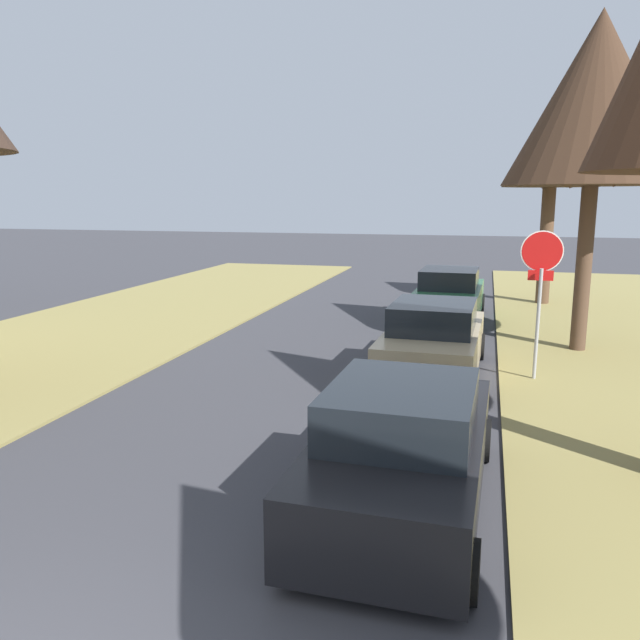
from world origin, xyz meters
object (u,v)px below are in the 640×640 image
object	(u,v)px
street_tree_right_far	(552,151)
parked_sedan_tan	(433,342)
stop_sign_far	(541,273)
parked_sedan_green	(449,297)
street_tree_right_mid_b	(597,100)
parked_sedan_black	(403,450)

from	to	relation	value
street_tree_right_far	parked_sedan_tan	bearing A→B (deg)	-106.25
stop_sign_far	parked_sedan_tan	size ratio (longest dim) A/B	0.67
parked_sedan_tan	parked_sedan_green	distance (m)	6.21
street_tree_right_mid_b	parked_sedan_green	bearing A→B (deg)	135.83
parked_sedan_green	parked_sedan_tan	bearing A→B (deg)	-89.61
parked_sedan_black	parked_sedan_tan	xyz separation A→B (m)	(-0.12, 5.81, 0.00)
stop_sign_far	street_tree_right_far	world-z (taller)	street_tree_right_far
stop_sign_far	parked_sedan_green	world-z (taller)	stop_sign_far
street_tree_right_mid_b	parked_sedan_green	xyz separation A→B (m)	(-3.24, 3.15, -5.06)
street_tree_right_mid_b	street_tree_right_far	size ratio (longest dim) A/B	1.19
parked_sedan_black	parked_sedan_green	world-z (taller)	same
stop_sign_far	parked_sedan_green	size ratio (longest dim) A/B	0.67
street_tree_right_far	parked_sedan_black	xyz separation A→B (m)	(-2.79, -15.80, -4.41)
parked_sedan_black	parked_sedan_tan	bearing A→B (deg)	91.22
street_tree_right_mid_b	parked_sedan_tan	xyz separation A→B (m)	(-3.20, -3.07, -5.06)
stop_sign_far	parked_sedan_green	bearing A→B (deg)	108.78
street_tree_right_far	parked_sedan_green	distance (m)	6.51
parked_sedan_tan	parked_sedan_green	bearing A→B (deg)	90.39
street_tree_right_mid_b	parked_sedan_tan	size ratio (longest dim) A/B	1.72
parked_sedan_black	parked_sedan_green	distance (m)	12.02
parked_sedan_black	parked_sedan_green	bearing A→B (deg)	90.79
stop_sign_far	parked_sedan_black	size ratio (longest dim) A/B	0.67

